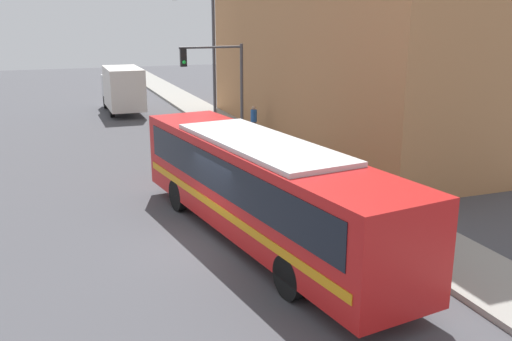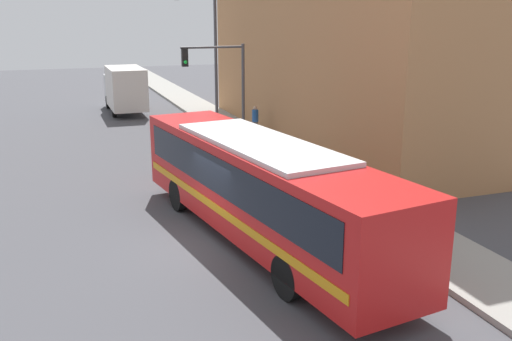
# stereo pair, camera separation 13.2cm
# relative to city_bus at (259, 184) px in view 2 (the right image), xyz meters

# --- Properties ---
(ground_plane) EXTENTS (120.00, 120.00, 0.00)m
(ground_plane) POSITION_rel_city_bus_xyz_m (-1.34, 0.38, -1.80)
(ground_plane) COLOR #47474C
(sidewalk) EXTENTS (2.56, 70.00, 0.17)m
(sidewalk) POSITION_rel_city_bus_xyz_m (4.44, 20.38, -1.72)
(sidewalk) COLOR gray
(sidewalk) RESTS_ON ground_plane
(building_facade) EXTENTS (6.00, 22.34, 11.11)m
(building_facade) POSITION_rel_city_bus_xyz_m (8.72, 12.55, 3.75)
(building_facade) COLOR #B27A4C
(building_facade) RESTS_ON ground_plane
(city_bus) EXTENTS (4.18, 12.51, 3.08)m
(city_bus) POSITION_rel_city_bus_xyz_m (0.00, 0.00, 0.00)
(city_bus) COLOR red
(city_bus) RESTS_ON ground_plane
(delivery_truck) EXTENTS (2.21, 6.61, 3.11)m
(delivery_truck) POSITION_rel_city_bus_xyz_m (-0.63, 24.72, -0.12)
(delivery_truck) COLOR silver
(delivery_truck) RESTS_ON ground_plane
(fire_hydrant) EXTENTS (0.23, 0.30, 0.72)m
(fire_hydrant) POSITION_rel_city_bus_xyz_m (3.76, 5.70, -1.28)
(fire_hydrant) COLOR red
(fire_hydrant) RESTS_ON sidewalk
(traffic_light_pole) EXTENTS (3.28, 0.35, 4.93)m
(traffic_light_pole) POSITION_rel_city_bus_xyz_m (2.75, 12.95, 1.77)
(traffic_light_pole) COLOR #47474C
(traffic_light_pole) RESTS_ON sidewalk
(parking_meter) EXTENTS (0.14, 0.14, 1.22)m
(parking_meter) POSITION_rel_city_bus_xyz_m (3.76, 7.94, -0.80)
(parking_meter) COLOR #47474C
(parking_meter) RESTS_ON sidewalk
(street_lamp) EXTENTS (2.64, 0.28, 7.39)m
(street_lamp) POSITION_rel_city_bus_xyz_m (3.67, 18.29, 2.75)
(street_lamp) COLOR #47474C
(street_lamp) RESTS_ON sidewalk
(pedestrian_near_corner) EXTENTS (0.34, 0.34, 1.61)m
(pedestrian_near_corner) POSITION_rel_city_bus_xyz_m (4.86, 13.76, -0.82)
(pedestrian_near_corner) COLOR slate
(pedestrian_near_corner) RESTS_ON sidewalk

